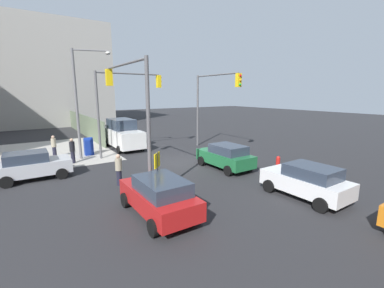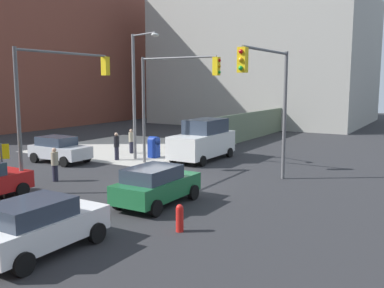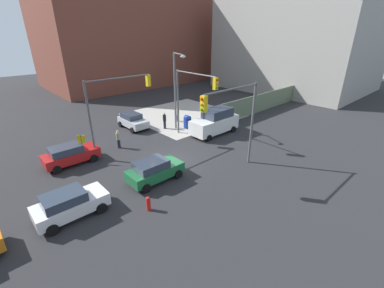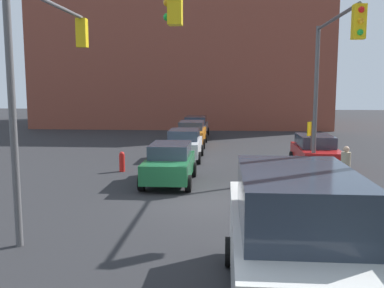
{
  "view_description": "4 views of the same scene",
  "coord_description": "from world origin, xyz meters",
  "px_view_note": "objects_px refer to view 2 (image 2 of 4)",
  "views": [
    {
      "loc": [
        -15.2,
        9.27,
        4.91
      ],
      "look_at": [
        -0.26,
        -0.7,
        1.33
      ],
      "focal_mm": 24.0,
      "sensor_mm": 36.0,
      "label": 1
    },
    {
      "loc": [
        -16.61,
        -11.65,
        4.95
      ],
      "look_at": [
        1.2,
        -0.96,
        1.97
      ],
      "focal_mm": 40.0,
      "sensor_mm": 36.0,
      "label": 2
    },
    {
      "loc": [
        -11.52,
        -15.22,
        9.88
      ],
      "look_at": [
        0.69,
        -1.8,
        1.87
      ],
      "focal_mm": 24.0,
      "sensor_mm": 36.0,
      "label": 3
    },
    {
      "loc": [
        14.42,
        0.62,
        3.97
      ],
      "look_at": [
        -1.17,
        -0.6,
        1.86
      ],
      "focal_mm": 40.0,
      "sensor_mm": 36.0,
      "label": 4
    }
  ],
  "objects_px": {
    "pedestrian_crossing": "(117,146)",
    "sedan_silver": "(59,149)",
    "van_white_delivery": "(203,140)",
    "street_lamp_corner": "(137,87)",
    "traffic_signal_nw_corner": "(58,89)",
    "coupe_green": "(156,185)",
    "pedestrian_waiting": "(131,141)",
    "smokestack": "(105,47)",
    "traffic_signal_ne_corner": "(171,88)",
    "traffic_signal_se_corner": "(270,90)",
    "coupe_white": "(39,225)",
    "mailbox_blue": "(154,146)",
    "fire_hydrant": "(180,218)",
    "pedestrian_walking_north": "(55,164)"
  },
  "relations": [
    {
      "from": "pedestrian_crossing",
      "to": "sedan_silver",
      "type": "bearing_deg",
      "value": -114.63
    },
    {
      "from": "van_white_delivery",
      "to": "street_lamp_corner",
      "type": "bearing_deg",
      "value": 120.21
    },
    {
      "from": "traffic_signal_nw_corner",
      "to": "pedestrian_crossing",
      "type": "xyz_separation_m",
      "value": [
        6.38,
        2.0,
        -3.72
      ]
    },
    {
      "from": "coupe_green",
      "to": "sedan_silver",
      "type": "distance_m",
      "value": 11.63
    },
    {
      "from": "pedestrian_waiting",
      "to": "smokestack",
      "type": "bearing_deg",
      "value": 154.12
    },
    {
      "from": "smokestack",
      "to": "coupe_green",
      "type": "bearing_deg",
      "value": -135.28
    },
    {
      "from": "traffic_signal_ne_corner",
      "to": "coupe_green",
      "type": "distance_m",
      "value": 9.19
    },
    {
      "from": "traffic_signal_se_corner",
      "to": "pedestrian_waiting",
      "type": "relative_size",
      "value": 3.77
    },
    {
      "from": "traffic_signal_se_corner",
      "to": "pedestrian_crossing",
      "type": "xyz_separation_m",
      "value": [
        1.86,
        11.0,
        -3.7
      ]
    },
    {
      "from": "smokestack",
      "to": "coupe_white",
      "type": "distance_m",
      "value": 50.1
    },
    {
      "from": "mailbox_blue",
      "to": "fire_hydrant",
      "type": "xyz_separation_m",
      "value": [
        -11.2,
        -9.2,
        -0.28
      ]
    },
    {
      "from": "smokestack",
      "to": "traffic_signal_nw_corner",
      "type": "xyz_separation_m",
      "value": [
        -31.34,
        -25.5,
        -5.23
      ]
    },
    {
      "from": "mailbox_blue",
      "to": "pedestrian_walking_north",
      "type": "bearing_deg",
      "value": 178.6
    },
    {
      "from": "van_white_delivery",
      "to": "fire_hydrant",
      "type": "bearing_deg",
      "value": -153.83
    },
    {
      "from": "van_white_delivery",
      "to": "traffic_signal_nw_corner",
      "type": "bearing_deg",
      "value": 163.96
    },
    {
      "from": "street_lamp_corner",
      "to": "coupe_white",
      "type": "xyz_separation_m",
      "value": [
        -13.7,
        -7.09,
        -3.86
      ]
    },
    {
      "from": "fire_hydrant",
      "to": "coupe_green",
      "type": "xyz_separation_m",
      "value": [
        2.2,
        2.54,
        0.36
      ]
    },
    {
      "from": "traffic_signal_se_corner",
      "to": "coupe_green",
      "type": "distance_m",
      "value": 7.0
    },
    {
      "from": "fire_hydrant",
      "to": "van_white_delivery",
      "type": "relative_size",
      "value": 0.17
    },
    {
      "from": "fire_hydrant",
      "to": "coupe_white",
      "type": "relative_size",
      "value": 0.24
    },
    {
      "from": "van_white_delivery",
      "to": "pedestrian_waiting",
      "type": "distance_m",
      "value": 5.63
    },
    {
      "from": "fire_hydrant",
      "to": "van_white_delivery",
      "type": "xyz_separation_m",
      "value": [
        12.21,
        6.0,
        0.79
      ]
    },
    {
      "from": "mailbox_blue",
      "to": "smokestack",
      "type": "bearing_deg",
      "value": 47.44
    },
    {
      "from": "smokestack",
      "to": "van_white_delivery",
      "type": "xyz_separation_m",
      "value": [
        -21.95,
        -28.2,
        -8.61
      ]
    },
    {
      "from": "coupe_white",
      "to": "pedestrian_waiting",
      "type": "xyz_separation_m",
      "value": [
        15.42,
        9.04,
        0.06
      ]
    },
    {
      "from": "fire_hydrant",
      "to": "van_white_delivery",
      "type": "bearing_deg",
      "value": 26.17
    },
    {
      "from": "traffic_signal_ne_corner",
      "to": "pedestrian_walking_north",
      "type": "bearing_deg",
      "value": 157.01
    },
    {
      "from": "sedan_silver",
      "to": "van_white_delivery",
      "type": "bearing_deg",
      "value": -52.98
    },
    {
      "from": "traffic_signal_ne_corner",
      "to": "coupe_green",
      "type": "xyz_separation_m",
      "value": [
        -7.3,
        -4.1,
        -3.78
      ]
    },
    {
      "from": "traffic_signal_se_corner",
      "to": "mailbox_blue",
      "type": "height_order",
      "value": "traffic_signal_se_corner"
    },
    {
      "from": "fire_hydrant",
      "to": "pedestrian_walking_north",
      "type": "distance_m",
      "value": 9.88
    },
    {
      "from": "coupe_white",
      "to": "pedestrian_walking_north",
      "type": "xyz_separation_m",
      "value": [
        6.62,
        6.84,
        0.05
      ]
    },
    {
      "from": "pedestrian_waiting",
      "to": "pedestrian_walking_north",
      "type": "bearing_deg",
      "value": -57.15
    },
    {
      "from": "traffic_signal_nw_corner",
      "to": "van_white_delivery",
      "type": "xyz_separation_m",
      "value": [
        9.39,
        -2.7,
        -3.38
      ]
    },
    {
      "from": "traffic_signal_se_corner",
      "to": "coupe_green",
      "type": "height_order",
      "value": "traffic_signal_se_corner"
    },
    {
      "from": "pedestrian_crossing",
      "to": "mailbox_blue",
      "type": "bearing_deg",
      "value": 74.53
    },
    {
      "from": "pedestrian_crossing",
      "to": "traffic_signal_nw_corner",
      "type": "bearing_deg",
      "value": -51.2
    },
    {
      "from": "pedestrian_waiting",
      "to": "pedestrian_walking_north",
      "type": "relative_size",
      "value": 1.0
    },
    {
      "from": "traffic_signal_se_corner",
      "to": "pedestrian_crossing",
      "type": "bearing_deg",
      "value": 80.39
    },
    {
      "from": "fire_hydrant",
      "to": "coupe_green",
      "type": "relative_size",
      "value": 0.23
    },
    {
      "from": "smokestack",
      "to": "pedestrian_walking_north",
      "type": "bearing_deg",
      "value": -141.48
    },
    {
      "from": "traffic_signal_nw_corner",
      "to": "traffic_signal_ne_corner",
      "type": "height_order",
      "value": "same"
    },
    {
      "from": "coupe_white",
      "to": "mailbox_blue",
      "type": "bearing_deg",
      "value": 24.13
    },
    {
      "from": "traffic_signal_ne_corner",
      "to": "street_lamp_corner",
      "type": "height_order",
      "value": "street_lamp_corner"
    },
    {
      "from": "street_lamp_corner",
      "to": "fire_hydrant",
      "type": "relative_size",
      "value": 8.51
    },
    {
      "from": "sedan_silver",
      "to": "pedestrian_waiting",
      "type": "height_order",
      "value": "pedestrian_waiting"
    },
    {
      "from": "sedan_silver",
      "to": "pedestrian_crossing",
      "type": "bearing_deg",
      "value": -46.03
    },
    {
      "from": "fire_hydrant",
      "to": "coupe_green",
      "type": "height_order",
      "value": "coupe_green"
    },
    {
      "from": "mailbox_blue",
      "to": "coupe_white",
      "type": "bearing_deg",
      "value": -155.87
    },
    {
      "from": "traffic_signal_ne_corner",
      "to": "coupe_white",
      "type": "distance_m",
      "value": 14.25
    }
  ]
}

